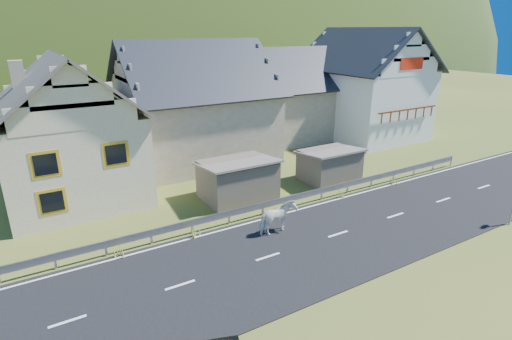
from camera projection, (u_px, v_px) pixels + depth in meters
ground at (338, 235)px, 19.24m from camera, size 160.00×160.00×0.00m
road at (338, 234)px, 19.23m from camera, size 60.00×7.00×0.04m
lane_markings at (338, 234)px, 19.22m from camera, size 60.00×6.60×0.01m
guardrail at (294, 198)px, 22.04m from camera, size 28.10×0.09×0.75m
shed_left at (238, 180)px, 23.19m from camera, size 4.30×3.30×2.40m
shed_right at (329, 165)px, 25.93m from camera, size 3.80×2.90×2.20m
house_cream at (67, 122)px, 22.73m from camera, size 7.80×9.80×8.30m
house_stone_a at (195, 97)px, 29.39m from camera, size 10.80×9.80×8.90m
house_stone_b at (290, 90)px, 35.95m from camera, size 9.80×8.80×8.10m
house_white at (363, 80)px, 36.11m from camera, size 8.80×10.80×9.70m
mountain at (66, 101)px, 174.41m from camera, size 440.00×280.00×260.00m
horse at (277, 218)px, 19.09m from camera, size 1.04×1.95×1.58m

